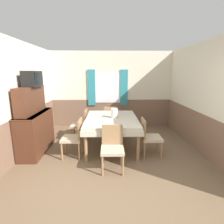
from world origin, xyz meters
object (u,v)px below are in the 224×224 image
object	(u,v)px
chair_head_near	(112,146)
chair_right_near	(149,136)
chair_left_far	(81,124)
vase	(114,113)
tv	(32,79)
chair_head_window	(111,118)
dining_table	(111,122)
chair_left_near	(75,136)
sideboard	(35,125)

from	to	relation	value
chair_head_near	chair_right_near	distance (m)	1.01
chair_left_far	vase	size ratio (longest dim) A/B	3.72
chair_head_near	tv	bearing A→B (deg)	-26.00
chair_head_near	chair_right_near	world-z (taller)	same
chair_head_window	chair_right_near	bearing A→B (deg)	-61.59
dining_table	vase	world-z (taller)	vase
chair_left_near	dining_table	bearing A→B (deg)	-59.12
chair_head_near	tv	world-z (taller)	tv
tv	sideboard	bearing A→B (deg)	-113.85
chair_head_near	tv	distance (m)	2.37
chair_left_far	chair_left_near	xyz separation A→B (m)	(0.00, -1.01, 0.00)
dining_table	tv	world-z (taller)	tv
chair_right_near	sideboard	xyz separation A→B (m)	(-2.66, 0.27, 0.20)
chair_left_far	vase	xyz separation A→B (m)	(0.91, -0.51, 0.41)
chair_left_far	chair_left_near	distance (m)	1.01
chair_right_near	chair_head_window	world-z (taller)	same
tv	dining_table	bearing A→B (deg)	5.60
dining_table	sideboard	world-z (taller)	sideboard
chair_left_near	chair_left_far	bearing A→B (deg)	0.00
chair_right_near	vase	size ratio (longest dim) A/B	3.72
sideboard	tv	xyz separation A→B (m)	(0.02, 0.06, 1.08)
sideboard	chair_left_near	bearing A→B (deg)	-15.44
dining_table	chair_head_window	xyz separation A→B (m)	(0.00, 1.05, -0.20)
chair_head_near	vase	bearing A→B (deg)	-93.96
chair_left_far	tv	world-z (taller)	tv
chair_right_near	sideboard	world-z (taller)	sideboard
chair_head_window	sideboard	xyz separation A→B (m)	(-1.82, -1.29, 0.20)
chair_right_near	tv	xyz separation A→B (m)	(-2.64, 0.33, 1.27)
dining_table	chair_left_near	distance (m)	1.00
sideboard	chair_right_near	bearing A→B (deg)	-5.80
chair_head_near	vase	distance (m)	1.13
chair_left_far	chair_right_near	xyz separation A→B (m)	(1.68, -1.01, 0.00)
dining_table	chair_head_window	world-z (taller)	chair_head_window
chair_head_near	sideboard	world-z (taller)	sideboard
chair_left_far	tv	xyz separation A→B (m)	(-0.96, -0.68, 1.27)
chair_left_far	vase	bearing A→B (deg)	-118.95
chair_left_near	vase	bearing A→B (deg)	-61.28
chair_left_near	sideboard	size ratio (longest dim) A/B	0.55
sideboard	vase	bearing A→B (deg)	6.93
chair_left_far	chair_right_near	distance (m)	1.96
chair_right_near	tv	bearing A→B (deg)	-97.06
chair_left_far	dining_table	bearing A→B (deg)	-120.88
chair_left_far	chair_head_near	distance (m)	1.77
dining_table	vase	size ratio (longest dim) A/B	7.36
chair_right_near	chair_head_window	bearing A→B (deg)	-151.59
chair_left_far	chair_head_window	size ratio (longest dim) A/B	1.00
sideboard	dining_table	bearing A→B (deg)	7.27
chair_head_near	chair_head_window	bearing A→B (deg)	-90.00
chair_head_near	chair_left_near	bearing A→B (deg)	-33.13
chair_left_near	vase	size ratio (longest dim) A/B	3.72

